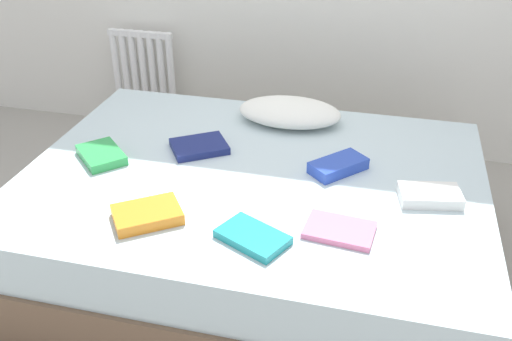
# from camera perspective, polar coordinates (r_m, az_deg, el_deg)

# --- Properties ---
(ground_plane) EXTENTS (8.00, 8.00, 0.00)m
(ground_plane) POSITION_cam_1_polar(r_m,az_deg,el_deg) (2.71, -0.26, -9.28)
(ground_plane) COLOR #9E998E
(bed) EXTENTS (2.00, 1.50, 0.50)m
(bed) POSITION_cam_1_polar(r_m,az_deg,el_deg) (2.56, -0.27, -5.04)
(bed) COLOR brown
(bed) RESTS_ON ground
(radiator) EXTENTS (0.43, 0.04, 0.59)m
(radiator) POSITION_cam_1_polar(r_m,az_deg,el_deg) (3.82, -11.30, 9.49)
(radiator) COLOR white
(radiator) RESTS_ON ground
(pillow) EXTENTS (0.52, 0.32, 0.11)m
(pillow) POSITION_cam_1_polar(r_m,az_deg,el_deg) (2.85, 3.44, 5.95)
(pillow) COLOR white
(pillow) RESTS_ON bed
(textbook_orange) EXTENTS (0.30, 0.28, 0.05)m
(textbook_orange) POSITION_cam_1_polar(r_m,az_deg,el_deg) (2.16, -10.99, -4.41)
(textbook_orange) COLOR orange
(textbook_orange) RESTS_ON bed
(textbook_teal) EXTENTS (0.29, 0.25, 0.03)m
(textbook_teal) POSITION_cam_1_polar(r_m,az_deg,el_deg) (2.02, -0.34, -6.76)
(textbook_teal) COLOR teal
(textbook_teal) RESTS_ON bed
(textbook_pink) EXTENTS (0.26, 0.19, 0.02)m
(textbook_pink) POSITION_cam_1_polar(r_m,az_deg,el_deg) (2.08, 8.47, -5.99)
(textbook_pink) COLOR pink
(textbook_pink) RESTS_ON bed
(textbook_blue) EXTENTS (0.26, 0.27, 0.05)m
(textbook_blue) POSITION_cam_1_polar(r_m,az_deg,el_deg) (2.45, 8.33, 0.48)
(textbook_blue) COLOR #2847B7
(textbook_blue) RESTS_ON bed
(textbook_green) EXTENTS (0.28, 0.28, 0.04)m
(textbook_green) POSITION_cam_1_polar(r_m,az_deg,el_deg) (2.61, -15.41, 1.53)
(textbook_green) COLOR green
(textbook_green) RESTS_ON bed
(textbook_white) EXTENTS (0.26, 0.19, 0.05)m
(textbook_white) POSITION_cam_1_polar(r_m,az_deg,el_deg) (2.33, 17.22, -2.45)
(textbook_white) COLOR white
(textbook_white) RESTS_ON bed
(textbook_navy) EXTENTS (0.31, 0.29, 0.03)m
(textbook_navy) POSITION_cam_1_polar(r_m,az_deg,el_deg) (2.61, -5.77, 2.44)
(textbook_navy) COLOR navy
(textbook_navy) RESTS_ON bed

